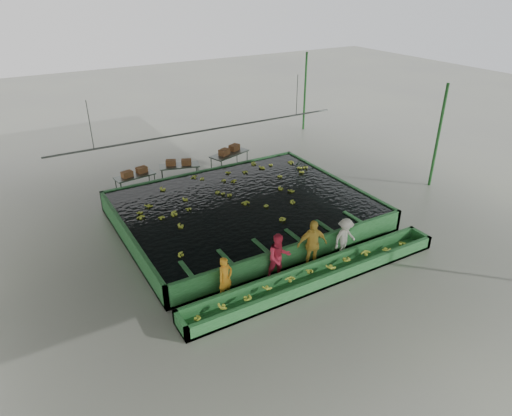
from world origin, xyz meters
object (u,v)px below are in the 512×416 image
flotation_tank (244,210)px  sorting_trough (317,275)px  worker_c (312,244)px  box_stack_left (135,175)px  box_stack_right (229,152)px  worker_d (345,238)px  packing_table_mid (180,173)px  worker_a (225,278)px  box_stack_mid (179,165)px  worker_b (279,257)px  packing_table_right (230,162)px  packing_table_left (136,184)px

flotation_tank → sorting_trough: size_ratio=1.00×
worker_c → box_stack_left: worker_c is taller
box_stack_right → flotation_tank: bearing=-111.3°
worker_d → packing_table_mid: worker_d is taller
worker_c → box_stack_right: (1.73, 9.57, 0.04)m
worker_a → box_stack_mid: bearing=62.2°
worker_b → packing_table_mid: size_ratio=0.89×
sorting_trough → packing_table_mid: bearing=94.5°
packing_table_right → box_stack_mid: 2.85m
flotation_tank → packing_table_right: (2.00, 5.18, 0.04)m
worker_c → worker_d: (1.50, 0.00, -0.18)m
sorting_trough → worker_c: size_ratio=5.30×
worker_b → packing_table_left: (-2.05, 9.39, -0.44)m
sorting_trough → packing_table_left: 10.65m
flotation_tank → packing_table_mid: 5.22m
packing_table_left → box_stack_right: (5.16, 0.18, 0.56)m
box_stack_mid → sorting_trough: bearing=-85.5°
sorting_trough → worker_a: size_ratio=6.69×
flotation_tank → worker_a: worker_a is taller
box_stack_mid → packing_table_mid: bearing=-81.7°
worker_a → box_stack_mid: size_ratio=1.20×
packing_table_right → box_stack_mid: box_stack_mid is taller
worker_c → packing_table_left: (-3.43, 9.39, -0.52)m
worker_d → worker_a: bearing=173.6°
worker_b → worker_d: 2.87m
worker_d → box_stack_left: 10.65m
worker_a → worker_b: worker_b is taller
flotation_tank → box_stack_left: bearing=120.7°
flotation_tank → worker_d: size_ratio=6.52×
sorting_trough → packing_table_mid: (-0.81, 10.26, 0.19)m
worker_a → worker_c: size_ratio=0.79×
flotation_tank → box_stack_right: 5.69m
packing_table_left → box_stack_mid: size_ratio=1.51×
box_stack_mid → box_stack_right: 2.88m
sorting_trough → packing_table_mid: 10.29m
flotation_tank → worker_c: size_ratio=5.30×
sorting_trough → worker_b: size_ratio=5.75×
sorting_trough → packing_table_right: bearing=79.0°
worker_b → worker_c: (1.38, 0.00, 0.07)m
worker_a → box_stack_left: worker_a is taller
sorting_trough → packing_table_left: bearing=106.9°
packing_table_mid → box_stack_mid: size_ratio=1.57×
worker_b → worker_d: worker_b is taller
worker_b → box_stack_mid: worker_b is taller
box_stack_mid → packing_table_left: bearing=-177.2°
packing_table_mid → box_stack_mid: 0.45m
worker_c → box_stack_left: bearing=123.8°
worker_b → worker_a: bearing=-169.4°
worker_a → packing_table_left: 9.40m
worker_a → packing_table_right: bearing=47.3°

